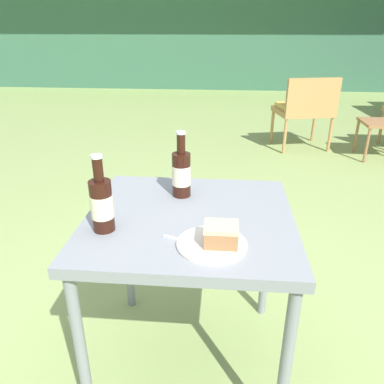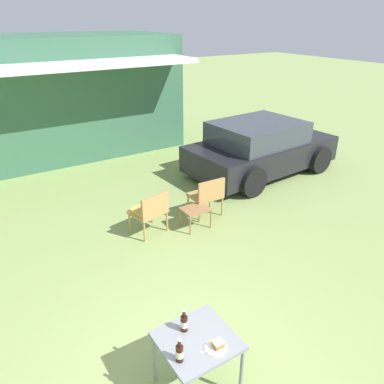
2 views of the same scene
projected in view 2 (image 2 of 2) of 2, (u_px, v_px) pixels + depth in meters
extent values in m
cube|color=black|center=(261.00, 153.00, 9.55)|extent=(3.96, 2.06, 0.63)
cube|color=#383D47|center=(257.00, 132.00, 9.20)|extent=(2.22, 1.80, 0.52)
cylinder|color=black|center=(266.00, 142.00, 10.94)|extent=(0.71, 0.25, 0.70)
cylinder|color=black|center=(320.00, 160.00, 9.58)|extent=(0.71, 0.25, 0.70)
cylinder|color=black|center=(202.00, 158.00, 9.66)|extent=(0.71, 0.25, 0.70)
cylinder|color=black|center=(253.00, 182.00, 8.30)|extent=(0.71, 0.25, 0.70)
cylinder|color=#B2844C|center=(152.00, 213.00, 7.29)|extent=(0.04, 0.04, 0.40)
cylinder|color=#B2844C|center=(130.00, 223.00, 6.95)|extent=(0.04, 0.04, 0.40)
cylinder|color=#B2844C|center=(167.00, 221.00, 7.01)|extent=(0.04, 0.04, 0.40)
cylinder|color=#B2844C|center=(144.00, 232.00, 6.66)|extent=(0.04, 0.04, 0.40)
cube|color=#B2844C|center=(148.00, 211.00, 6.88)|extent=(0.69, 0.61, 0.06)
cube|color=#B2844C|center=(155.00, 205.00, 6.64)|extent=(0.59, 0.18, 0.37)
cube|color=gold|center=(148.00, 209.00, 6.86)|extent=(0.61, 0.53, 0.05)
cylinder|color=#B2844C|center=(210.00, 198.00, 7.89)|extent=(0.04, 0.04, 0.40)
cylinder|color=#B2844C|center=(188.00, 204.00, 7.64)|extent=(0.04, 0.04, 0.40)
cylinder|color=#B2844C|center=(222.00, 207.00, 7.55)|extent=(0.04, 0.04, 0.40)
cylinder|color=#B2844C|center=(200.00, 213.00, 7.30)|extent=(0.04, 0.04, 0.40)
cube|color=#B2844C|center=(205.00, 195.00, 7.50)|extent=(0.61, 0.51, 0.06)
cube|color=#B2844C|center=(212.00, 190.00, 7.23)|extent=(0.60, 0.06, 0.37)
cube|color=#996B42|center=(196.00, 209.00, 7.05)|extent=(0.51, 0.41, 0.03)
cylinder|color=#996B42|center=(190.00, 226.00, 6.89)|extent=(0.03, 0.03, 0.38)
cylinder|color=#996B42|center=(211.00, 219.00, 7.11)|extent=(0.03, 0.03, 0.38)
cylinder|color=#996B42|center=(180.00, 218.00, 7.16)|extent=(0.03, 0.03, 0.38)
cylinder|color=#996B42|center=(200.00, 212.00, 7.39)|extent=(0.03, 0.03, 0.38)
cube|color=gray|center=(197.00, 340.00, 3.81)|extent=(0.76, 0.72, 0.04)
cylinder|color=gray|center=(241.00, 373.00, 3.88)|extent=(0.04, 0.04, 0.68)
cylinder|color=gray|center=(154.00, 358.00, 4.04)|extent=(0.04, 0.04, 0.68)
cylinder|color=gray|center=(206.00, 332.00, 4.37)|extent=(0.04, 0.04, 0.68)
cylinder|color=silver|center=(216.00, 348.00, 3.69)|extent=(0.23, 0.23, 0.01)
cube|color=#9E6B42|center=(218.00, 345.00, 3.69)|extent=(0.10, 0.09, 0.05)
cube|color=#DBBC89|center=(218.00, 342.00, 3.68)|extent=(0.11, 0.09, 0.01)
cylinder|color=black|center=(184.00, 324.00, 3.87)|extent=(0.07, 0.07, 0.18)
cylinder|color=black|center=(184.00, 314.00, 3.82)|extent=(0.03, 0.03, 0.08)
cylinder|color=silver|center=(184.00, 311.00, 3.80)|extent=(0.04, 0.04, 0.01)
cylinder|color=beige|center=(184.00, 324.00, 3.87)|extent=(0.08, 0.08, 0.08)
cylinder|color=black|center=(180.00, 353.00, 3.53)|extent=(0.07, 0.07, 0.18)
cylinder|color=black|center=(179.00, 343.00, 3.47)|extent=(0.03, 0.03, 0.08)
cylinder|color=silver|center=(179.00, 340.00, 3.45)|extent=(0.04, 0.04, 0.01)
cylinder|color=beige|center=(180.00, 353.00, 3.53)|extent=(0.08, 0.08, 0.08)
cube|color=silver|center=(209.00, 351.00, 3.66)|extent=(0.18, 0.08, 0.01)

